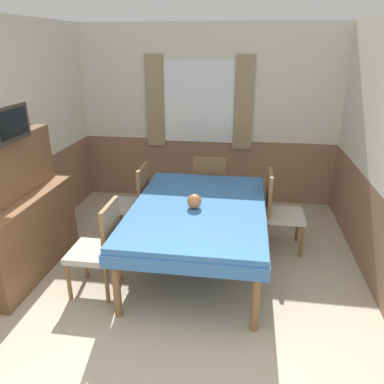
{
  "coord_description": "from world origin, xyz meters",
  "views": [
    {
      "loc": [
        0.6,
        -1.78,
        2.31
      ],
      "look_at": [
        0.07,
        1.77,
        0.89
      ],
      "focal_mm": 35.0,
      "sensor_mm": 36.0,
      "label": 1
    }
  ],
  "objects": [
    {
      "name": "sideboard",
      "position": [
        -1.68,
        1.43,
        0.63
      ],
      "size": [
        0.46,
        1.47,
        1.48
      ],
      "color": "brown",
      "rests_on": "ground_plane"
    },
    {
      "name": "chair_left_near",
      "position": [
        -0.74,
        1.2,
        0.5
      ],
      "size": [
        0.44,
        0.44,
        0.95
      ],
      "rotation": [
        0.0,
        0.0,
        1.57
      ],
      "color": "brown",
      "rests_on": "ground_plane"
    },
    {
      "name": "chair_right_far",
      "position": [
        1.02,
        2.33,
        0.5
      ],
      "size": [
        0.44,
        0.44,
        0.95
      ],
      "rotation": [
        0.0,
        0.0,
        4.71
      ],
      "color": "brown",
      "rests_on": "ground_plane"
    },
    {
      "name": "dining_table",
      "position": [
        0.14,
        1.77,
        0.64
      ],
      "size": [
        1.4,
        2.02,
        0.74
      ],
      "color": "#386BA8",
      "rests_on": "ground_plane"
    },
    {
      "name": "vase",
      "position": [
        0.1,
        1.7,
        0.81
      ],
      "size": [
        0.15,
        0.15,
        0.15
      ],
      "color": "#B26B38",
      "rests_on": "dining_table"
    },
    {
      "name": "wall_left",
      "position": [
        -1.93,
        1.88,
        1.3
      ],
      "size": [
        0.05,
        4.15,
        2.6
      ],
      "color": "silver",
      "rests_on": "ground_plane"
    },
    {
      "name": "chair_left_far",
      "position": [
        -0.74,
        2.33,
        0.5
      ],
      "size": [
        0.44,
        0.44,
        0.95
      ],
      "rotation": [
        0.0,
        0.0,
        1.57
      ],
      "color": "brown",
      "rests_on": "ground_plane"
    },
    {
      "name": "wall_back",
      "position": [
        -0.01,
        3.78,
        1.31
      ],
      "size": [
        4.22,
        0.09,
        2.6
      ],
      "color": "silver",
      "rests_on": "ground_plane"
    },
    {
      "name": "chair_head_window",
      "position": [
        0.14,
        2.95,
        0.5
      ],
      "size": [
        0.44,
        0.44,
        0.95
      ],
      "color": "brown",
      "rests_on": "ground_plane"
    }
  ]
}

